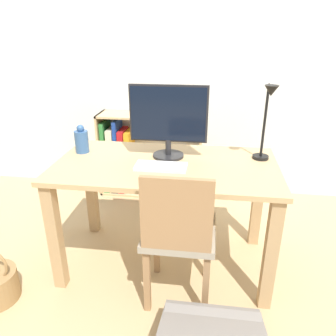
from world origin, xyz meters
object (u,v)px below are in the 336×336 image
monitor (168,118)px  bookshelf (133,158)px  vase (82,140)px  chair (179,233)px  keyboard (161,167)px  desk_lamp (267,116)px

monitor → bookshelf: bearing=117.2°
vase → bookshelf: size_ratio=0.20×
chair → vase: bearing=138.8°
keyboard → vase: bearing=160.8°
desk_lamp → vase: bearing=179.2°
desk_lamp → chair: bearing=-136.6°
desk_lamp → chair: (-0.46, -0.44, -0.55)m
keyboard → chair: chair is taller
chair → keyboard: bearing=109.6°
chair → bookshelf: (-0.59, 1.35, -0.12)m
monitor → keyboard: monitor is taller
bookshelf → vase: bearing=-96.8°
monitor → chair: size_ratio=0.57×
vase → desk_lamp: size_ratio=0.40×
chair → monitor: bearing=97.3°
bookshelf → monitor: bearing=-62.8°
chair → bookshelf: chair is taller
monitor → vase: size_ratio=2.58×
monitor → chair: (0.12, -0.45, -0.52)m
keyboard → vase: 0.60m
monitor → vase: monitor is taller
vase → chair: (0.69, -0.46, -0.35)m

